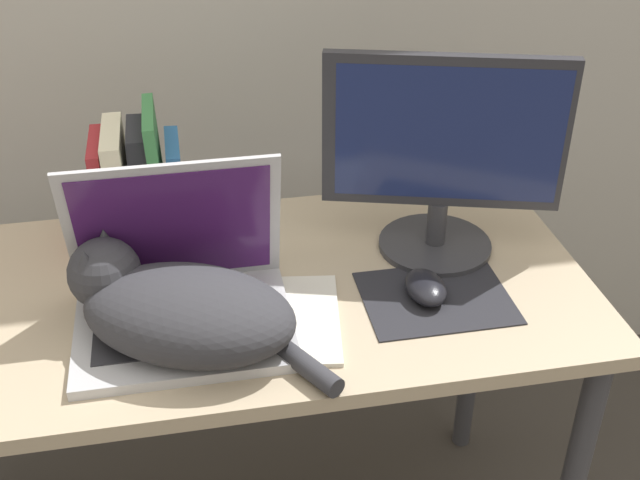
{
  "coord_description": "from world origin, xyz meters",
  "views": [
    {
      "loc": [
        -0.06,
        -0.84,
        1.55
      ],
      "look_at": [
        0.15,
        0.27,
        0.84
      ],
      "focal_mm": 45.0,
      "sensor_mm": 36.0,
      "label": 1
    }
  ],
  "objects_px": {
    "external_monitor": "(443,154)",
    "computer_mouse": "(426,287)",
    "webcam": "(220,203)",
    "cat": "(177,308)",
    "book_row": "(137,186)",
    "laptop": "(181,296)",
    "notepad": "(289,319)"
  },
  "relations": [
    {
      "from": "laptop",
      "to": "book_row",
      "type": "height_order",
      "value": "laptop"
    },
    {
      "from": "book_row",
      "to": "laptop",
      "type": "bearing_deg",
      "value": -76.98
    },
    {
      "from": "computer_mouse",
      "to": "book_row",
      "type": "height_order",
      "value": "book_row"
    },
    {
      "from": "external_monitor",
      "to": "book_row",
      "type": "xyz_separation_m",
      "value": [
        -0.54,
        0.13,
        -0.08
      ]
    },
    {
      "from": "cat",
      "to": "notepad",
      "type": "relative_size",
      "value": 1.6
    },
    {
      "from": "webcam",
      "to": "book_row",
      "type": "bearing_deg",
      "value": -171.3
    },
    {
      "from": "laptop",
      "to": "external_monitor",
      "type": "relative_size",
      "value": 0.84
    },
    {
      "from": "book_row",
      "to": "cat",
      "type": "bearing_deg",
      "value": -80.36
    },
    {
      "from": "cat",
      "to": "notepad",
      "type": "distance_m",
      "value": 0.19
    },
    {
      "from": "external_monitor",
      "to": "webcam",
      "type": "relative_size",
      "value": 5.38
    },
    {
      "from": "cat",
      "to": "laptop",
      "type": "bearing_deg",
      "value": 82.05
    },
    {
      "from": "notepad",
      "to": "webcam",
      "type": "distance_m",
      "value": 0.34
    },
    {
      "from": "computer_mouse",
      "to": "webcam",
      "type": "relative_size",
      "value": 1.33
    },
    {
      "from": "book_row",
      "to": "webcam",
      "type": "height_order",
      "value": "book_row"
    },
    {
      "from": "cat",
      "to": "external_monitor",
      "type": "relative_size",
      "value": 0.99
    },
    {
      "from": "laptop",
      "to": "external_monitor",
      "type": "distance_m",
      "value": 0.51
    },
    {
      "from": "laptop",
      "to": "webcam",
      "type": "bearing_deg",
      "value": 73.78
    },
    {
      "from": "laptop",
      "to": "book_row",
      "type": "distance_m",
      "value": 0.29
    },
    {
      "from": "computer_mouse",
      "to": "book_row",
      "type": "xyz_separation_m",
      "value": [
        -0.47,
        0.28,
        0.09
      ]
    },
    {
      "from": "laptop",
      "to": "notepad",
      "type": "relative_size",
      "value": 1.35
    },
    {
      "from": "laptop",
      "to": "cat",
      "type": "height_order",
      "value": "laptop"
    },
    {
      "from": "external_monitor",
      "to": "webcam",
      "type": "xyz_separation_m",
      "value": [
        -0.39,
        0.16,
        -0.15
      ]
    },
    {
      "from": "external_monitor",
      "to": "computer_mouse",
      "type": "xyz_separation_m",
      "value": [
        -0.07,
        -0.15,
        -0.17
      ]
    },
    {
      "from": "cat",
      "to": "book_row",
      "type": "xyz_separation_m",
      "value": [
        -0.06,
        0.33,
        0.05
      ]
    },
    {
      "from": "laptop",
      "to": "cat",
      "type": "xyz_separation_m",
      "value": [
        -0.01,
        -0.05,
        0.02
      ]
    },
    {
      "from": "notepad",
      "to": "cat",
      "type": "bearing_deg",
      "value": -173.13
    },
    {
      "from": "external_monitor",
      "to": "computer_mouse",
      "type": "distance_m",
      "value": 0.24
    },
    {
      "from": "laptop",
      "to": "webcam",
      "type": "distance_m",
      "value": 0.31
    },
    {
      "from": "cat",
      "to": "external_monitor",
      "type": "distance_m",
      "value": 0.53
    },
    {
      "from": "computer_mouse",
      "to": "laptop",
      "type": "bearing_deg",
      "value": 178.49
    },
    {
      "from": "external_monitor",
      "to": "cat",
      "type": "bearing_deg",
      "value": -158.18
    },
    {
      "from": "cat",
      "to": "webcam",
      "type": "xyz_separation_m",
      "value": [
        0.09,
        0.35,
        -0.02
      ]
    }
  ]
}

